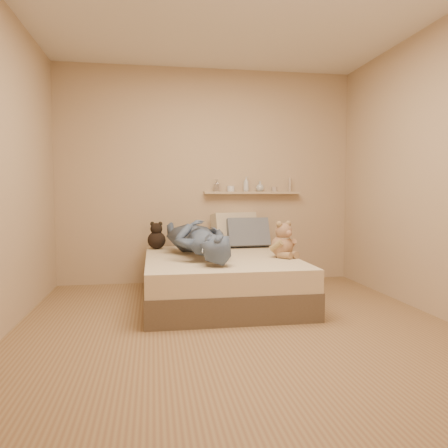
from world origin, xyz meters
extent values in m
plane|color=olive|center=(0.00, 0.00, 0.00)|extent=(3.80, 3.80, 0.00)
plane|color=tan|center=(0.00, 1.90, 1.30)|extent=(3.60, 0.00, 3.60)
plane|color=tan|center=(0.00, -1.90, 1.30)|extent=(3.60, 0.00, 3.60)
plane|color=tan|center=(1.80, 0.00, 1.30)|extent=(0.00, 3.80, 3.80)
cube|color=brown|center=(0.00, 0.93, 0.12)|extent=(1.50, 1.90, 0.25)
cube|color=beige|center=(0.00, 0.93, 0.35)|extent=(1.48, 1.88, 0.20)
cube|color=#B4B8BC|center=(-0.16, 0.42, 0.58)|extent=(0.16, 0.10, 0.05)
cube|color=black|center=(-0.16, 0.41, 0.60)|extent=(0.09, 0.06, 0.03)
sphere|color=#A67B5B|center=(0.61, 0.77, 0.56)|extent=(0.22, 0.22, 0.22)
sphere|color=#A77B5B|center=(0.62, 0.75, 0.71)|extent=(0.17, 0.17, 0.17)
sphere|color=tan|center=(0.57, 0.72, 0.79)|extent=(0.06, 0.06, 0.06)
sphere|color=olive|center=(0.67, 0.77, 0.79)|extent=(0.06, 0.06, 0.06)
sphere|color=#9B6E55|center=(0.65, 0.68, 0.70)|extent=(0.07, 0.07, 0.07)
cylinder|color=#9D8353|center=(0.53, 0.70, 0.58)|extent=(0.14, 0.15, 0.13)
cylinder|color=#A17556|center=(0.72, 0.78, 0.58)|extent=(0.08, 0.15, 0.13)
cylinder|color=#9B7753|center=(0.60, 0.66, 0.48)|extent=(0.14, 0.16, 0.07)
cylinder|color=#92714D|center=(0.70, 0.70, 0.48)|extent=(0.10, 0.16, 0.07)
cylinder|color=beige|center=(0.62, 0.75, 0.64)|extent=(0.16, 0.16, 0.02)
sphere|color=black|center=(-0.63, 1.63, 0.55)|extent=(0.21, 0.21, 0.21)
sphere|color=black|center=(-0.63, 1.62, 0.69)|extent=(0.14, 0.14, 0.14)
sphere|color=black|center=(-0.68, 1.62, 0.74)|extent=(0.05, 0.05, 0.05)
sphere|color=black|center=(-0.58, 1.61, 0.74)|extent=(0.05, 0.05, 0.05)
cube|color=beige|center=(0.32, 1.76, 0.65)|extent=(0.59, 0.39, 0.42)
cube|color=slate|center=(0.45, 1.62, 0.62)|extent=(0.52, 0.29, 0.37)
imported|color=#45526C|center=(-0.22, 0.97, 0.64)|extent=(0.79, 1.64, 0.38)
cube|color=tan|center=(0.55, 1.84, 1.10)|extent=(1.20, 0.12, 0.03)
imported|color=#B9B9BD|center=(0.11, 1.84, 1.19)|extent=(0.08, 0.08, 0.15)
cylinder|color=white|center=(0.28, 1.84, 1.15)|extent=(0.09, 0.09, 0.07)
imported|color=silver|center=(0.47, 1.84, 1.21)|extent=(0.09, 0.09, 0.18)
imported|color=#B9BFC3|center=(0.65, 1.84, 1.18)|extent=(0.13, 0.13, 0.13)
cylinder|color=#BDADA2|center=(0.83, 1.84, 1.14)|extent=(0.07, 0.07, 0.06)
cylinder|color=white|center=(1.03, 1.84, 1.20)|extent=(0.04, 0.04, 0.17)
camera|label=1|loc=(-0.67, -3.44, 1.09)|focal=35.00mm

